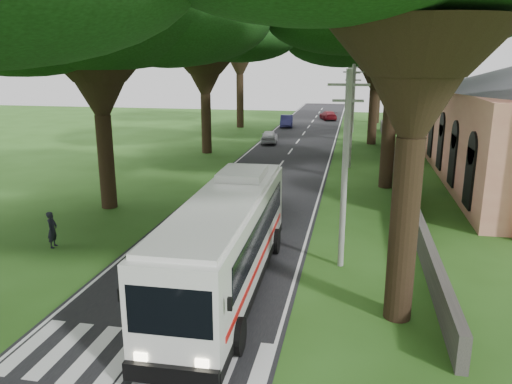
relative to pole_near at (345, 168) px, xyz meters
name	(u,v)px	position (x,y,z in m)	size (l,w,h in m)	color
ground	(163,324)	(-5.50, -6.00, -4.18)	(140.00, 140.00, 0.00)	#264C15
road	(279,167)	(-5.50, 19.00, -4.17)	(8.00, 120.00, 0.04)	black
crosswalk	(137,360)	(-5.50, -8.00, -4.18)	(8.00, 3.00, 0.01)	silver
property_wall	(397,167)	(3.50, 18.00, -3.58)	(0.35, 50.00, 1.20)	#383533
pole_near	(345,168)	(0.00, 0.00, 0.00)	(1.60, 0.24, 8.00)	gray
pole_mid	(352,115)	(0.00, 20.00, 0.00)	(1.60, 0.24, 8.00)	gray
pole_far	(354,96)	(0.00, 40.00, 0.00)	(1.60, 0.24, 8.00)	gray
tree_l_mida	(94,12)	(-13.50, 6.00, 6.58)	(15.22, 15.22, 14.08)	black
tree_l_midb	(204,32)	(-13.00, 24.00, 6.41)	(13.39, 13.39, 13.57)	black
tree_l_far	(239,17)	(-14.00, 42.00, 9.07)	(13.24, 13.24, 16.28)	black
tree_r_mida	(398,3)	(2.50, 14.00, 7.52)	(14.38, 14.38, 14.88)	black
tree_r_midb	(378,31)	(2.00, 32.00, 6.79)	(15.72, 15.72, 14.38)	black
tree_r_far	(381,41)	(3.00, 50.00, 6.42)	(13.34, 13.34, 13.57)	black
coach_bus	(227,240)	(-4.10, -3.02, -2.24)	(3.09, 12.30, 3.61)	white
distant_car_a	(269,137)	(-8.24, 30.28, -3.48)	(1.58, 3.93, 1.34)	#A8A8AD
distant_car_b	(287,121)	(-8.28, 43.41, -3.43)	(1.53, 4.40, 1.45)	navy
distant_car_c	(328,115)	(-3.52, 52.13, -3.52)	(1.77, 4.37, 1.27)	maroon
pedestrian	(52,230)	(-12.98, -0.42, -3.34)	(0.61, 0.40, 1.68)	black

